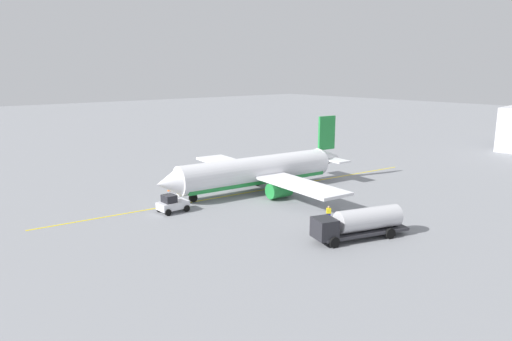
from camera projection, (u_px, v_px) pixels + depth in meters
ground_plane at (256, 191)px, 67.26m from camera, size 400.00×400.00×0.00m
airplane at (259, 171)px, 66.93m from camera, size 31.45×31.64×9.97m
fuel_tanker at (360, 222)px, 47.95m from camera, size 10.75×5.46×3.15m
pushback_tug at (172, 204)px, 57.16m from camera, size 3.65×2.38×2.20m
refueling_worker at (329, 213)px, 54.00m from camera, size 0.63×0.61×1.71m
safety_cone_nose at (169, 189)px, 67.26m from camera, size 0.52×0.52×0.58m
taxi_line_marking at (256, 191)px, 67.26m from camera, size 59.86×6.13×0.01m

